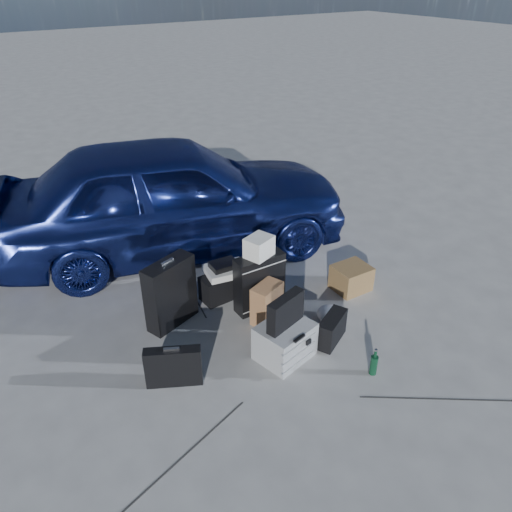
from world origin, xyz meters
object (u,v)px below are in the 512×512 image
Objects in this scene: suitcase_left at (170,293)px; suitcase_right at (259,282)px; duffel_bag at (226,285)px; green_bottle at (374,362)px; cardboard_box at (351,278)px; pelican_case at (285,341)px; briefcase at (173,367)px; car at (172,196)px.

suitcase_right is at bearing -36.79° from suitcase_left.
duffel_bag reaches higher than green_bottle.
suitcase_right reaches higher than cardboard_box.
pelican_case is 0.85m from green_bottle.
car is at bearing 91.52° from briefcase.
cardboard_box is at bearing 33.85° from briefcase.
suitcase_right is 1.15m from cardboard_box.
green_bottle is at bearing -62.18° from pelican_case.
suitcase_left is 1.85× the size of cardboard_box.
suitcase_right reaches higher than briefcase.
suitcase_right is (1.29, 0.56, 0.13)m from briefcase.
cardboard_box is at bearing 56.17° from green_bottle.
car is 6.75× the size of suitcase_right.
suitcase_left is at bearing 163.42° from suitcase_right.
cardboard_box is 1.41m from green_bottle.
cardboard_box is (1.34, 0.53, -0.03)m from pelican_case.
car is 8.77× the size of briefcase.
car is at bearing 76.02° from pelican_case.
duffel_bag is at bearing 116.51° from suitcase_right.
car is 2.62m from pelican_case.
pelican_case is 1.26× the size of cardboard_box.
duffel_bag is (0.05, 1.20, -0.03)m from pelican_case.
duffel_bag is at bearing 105.34° from green_bottle.
suitcase_right is (0.18, -1.75, -0.43)m from car.
cardboard_box is at bearing -13.46° from suitcase_right.
green_bottle is (0.50, -3.20, -0.62)m from car.
car is 16.03× the size of green_bottle.
pelican_case is at bearing -95.27° from duffel_bag.
car is 1.68m from suitcase_left.
cardboard_box is (2.02, -0.56, -0.22)m from suitcase_left.
pelican_case is at bearing -165.42° from car.
suitcase_right is 1.65× the size of cardboard_box.
cardboard_box is 1.44× the size of green_bottle.
suitcase_left is (0.37, 0.84, 0.17)m from briefcase.
suitcase_left is (-0.68, 1.09, 0.19)m from pelican_case.
suitcase_left is (-0.73, -1.46, -0.39)m from car.
suitcase_left reaches higher than green_bottle.
green_bottle is (0.32, -1.45, -0.19)m from suitcase_right.
car is 2.62m from briefcase.
briefcase is at bearing 150.88° from green_bottle.
suitcase_left is at bearing 125.34° from green_bottle.
duffel_bag is 1.49× the size of cardboard_box.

